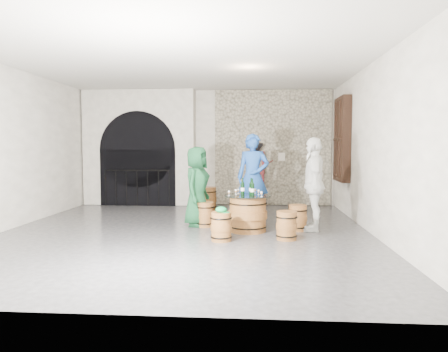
# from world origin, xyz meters

# --- Properties ---
(ground) EXTENTS (8.00, 8.00, 0.00)m
(ground) POSITION_xyz_m (0.00, 0.00, 0.00)
(ground) COLOR #2E2E31
(ground) RESTS_ON ground
(wall_back) EXTENTS (8.00, 0.00, 8.00)m
(wall_back) POSITION_xyz_m (0.00, 4.00, 1.60)
(wall_back) COLOR silver
(wall_back) RESTS_ON ground
(wall_front) EXTENTS (8.00, 0.00, 8.00)m
(wall_front) POSITION_xyz_m (0.00, -4.00, 1.60)
(wall_front) COLOR silver
(wall_front) RESTS_ON ground
(wall_left) EXTENTS (0.00, 8.00, 8.00)m
(wall_left) POSITION_xyz_m (-3.50, 0.00, 1.60)
(wall_left) COLOR silver
(wall_left) RESTS_ON ground
(wall_right) EXTENTS (0.00, 8.00, 8.00)m
(wall_right) POSITION_xyz_m (3.50, 0.00, 1.60)
(wall_right) COLOR silver
(wall_right) RESTS_ON ground
(ceiling) EXTENTS (8.00, 8.00, 0.00)m
(ceiling) POSITION_xyz_m (0.00, 0.00, 3.20)
(ceiling) COLOR beige
(ceiling) RESTS_ON wall_back
(stone_facing_panel) EXTENTS (3.20, 0.12, 3.18)m
(stone_facing_panel) POSITION_xyz_m (1.80, 3.94, 1.60)
(stone_facing_panel) COLOR #ABA288
(stone_facing_panel) RESTS_ON ground
(arched_opening) EXTENTS (3.10, 0.60, 3.19)m
(arched_opening) POSITION_xyz_m (-1.90, 3.74, 1.58)
(arched_opening) COLOR silver
(arched_opening) RESTS_ON ground
(shuttered_window) EXTENTS (0.23, 1.10, 2.00)m
(shuttered_window) POSITION_xyz_m (3.38, 2.40, 1.80)
(shuttered_window) COLOR black
(shuttered_window) RESTS_ON wall_right
(barrel_table) EXTENTS (0.90, 0.90, 0.70)m
(barrel_table) POSITION_xyz_m (1.19, 0.16, 0.35)
(barrel_table) COLOR brown
(barrel_table) RESTS_ON ground
(barrel_stool_left) EXTENTS (0.38, 0.38, 0.50)m
(barrel_stool_left) POSITION_xyz_m (0.31, 0.58, 0.25)
(barrel_stool_left) COLOR brown
(barrel_stool_left) RESTS_ON ground
(barrel_stool_far) EXTENTS (0.38, 0.38, 0.50)m
(barrel_stool_far) POSITION_xyz_m (1.26, 1.13, 0.25)
(barrel_stool_far) COLOR brown
(barrel_stool_far) RESTS_ON ground
(barrel_stool_right) EXTENTS (0.38, 0.38, 0.50)m
(barrel_stool_right) POSITION_xyz_m (2.16, 0.31, 0.25)
(barrel_stool_right) COLOR brown
(barrel_stool_right) RESTS_ON ground
(barrel_stool_near_right) EXTENTS (0.38, 0.38, 0.50)m
(barrel_stool_near_right) POSITION_xyz_m (1.88, -0.53, 0.25)
(barrel_stool_near_right) COLOR brown
(barrel_stool_near_right) RESTS_ON ground
(barrel_stool_near_left) EXTENTS (0.38, 0.38, 0.50)m
(barrel_stool_near_left) POSITION_xyz_m (0.75, -0.71, 0.25)
(barrel_stool_near_left) COLOR brown
(barrel_stool_near_left) RESTS_ON ground
(green_cap) EXTENTS (0.24, 0.19, 0.11)m
(green_cap) POSITION_xyz_m (0.75, -0.71, 0.54)
(green_cap) COLOR #0B7C3B
(green_cap) RESTS_ON barrel_stool_near_left
(person_green) EXTENTS (0.68, 0.89, 1.63)m
(person_green) POSITION_xyz_m (0.14, 0.67, 0.82)
(person_green) COLOR #113E21
(person_green) RESTS_ON ground
(person_blue) EXTENTS (0.72, 0.49, 1.91)m
(person_blue) POSITION_xyz_m (1.28, 1.35, 0.96)
(person_blue) COLOR #1B4695
(person_blue) RESTS_ON ground
(person_white) EXTENTS (0.56, 1.11, 1.81)m
(person_white) POSITION_xyz_m (2.46, 0.36, 0.91)
(person_white) COLOR silver
(person_white) RESTS_ON ground
(wine_bottle_left) EXTENTS (0.08, 0.08, 0.32)m
(wine_bottle_left) POSITION_xyz_m (1.09, 0.26, 0.83)
(wine_bottle_left) COLOR black
(wine_bottle_left) RESTS_ON barrel_table
(wine_bottle_center) EXTENTS (0.08, 0.08, 0.32)m
(wine_bottle_center) POSITION_xyz_m (1.28, 0.11, 0.83)
(wine_bottle_center) COLOR black
(wine_bottle_center) RESTS_ON barrel_table
(wine_bottle_right) EXTENTS (0.08, 0.08, 0.32)m
(wine_bottle_right) POSITION_xyz_m (1.25, 0.25, 0.83)
(wine_bottle_right) COLOR black
(wine_bottle_right) RESTS_ON barrel_table
(tasting_glass_a) EXTENTS (0.05, 0.05, 0.10)m
(tasting_glass_a) POSITION_xyz_m (0.84, 0.04, 0.75)
(tasting_glass_a) COLOR #B96A24
(tasting_glass_a) RESTS_ON barrel_table
(tasting_glass_b) EXTENTS (0.05, 0.05, 0.10)m
(tasting_glass_b) POSITION_xyz_m (1.39, 0.25, 0.75)
(tasting_glass_b) COLOR #B96A24
(tasting_glass_b) RESTS_ON barrel_table
(tasting_glass_c) EXTENTS (0.05, 0.05, 0.10)m
(tasting_glass_c) POSITION_xyz_m (1.00, 0.38, 0.75)
(tasting_glass_c) COLOR #B96A24
(tasting_glass_c) RESTS_ON barrel_table
(tasting_glass_d) EXTENTS (0.05, 0.05, 0.10)m
(tasting_glass_d) POSITION_xyz_m (1.33, 0.46, 0.75)
(tasting_glass_d) COLOR #B96A24
(tasting_glass_d) RESTS_ON barrel_table
(tasting_glass_e) EXTENTS (0.05, 0.05, 0.10)m
(tasting_glass_e) POSITION_xyz_m (1.45, -0.06, 0.75)
(tasting_glass_e) COLOR #B96A24
(tasting_glass_e) RESTS_ON barrel_table
(tasting_glass_f) EXTENTS (0.05, 0.05, 0.10)m
(tasting_glass_f) POSITION_xyz_m (0.95, 0.29, 0.75)
(tasting_glass_f) COLOR #B96A24
(tasting_glass_f) RESTS_ON barrel_table
(side_barrel) EXTENTS (0.44, 0.44, 0.59)m
(side_barrel) POSITION_xyz_m (0.12, 2.84, 0.29)
(side_barrel) COLOR brown
(side_barrel) RESTS_ON ground
(corking_press) EXTENTS (0.72, 0.45, 1.72)m
(corking_press) POSITION_xyz_m (1.36, 3.66, 1.00)
(corking_press) COLOR #460B0D
(corking_press) RESTS_ON ground
(control_box) EXTENTS (0.18, 0.10, 0.22)m
(control_box) POSITION_xyz_m (2.05, 3.86, 1.35)
(control_box) COLOR silver
(control_box) RESTS_ON wall_back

